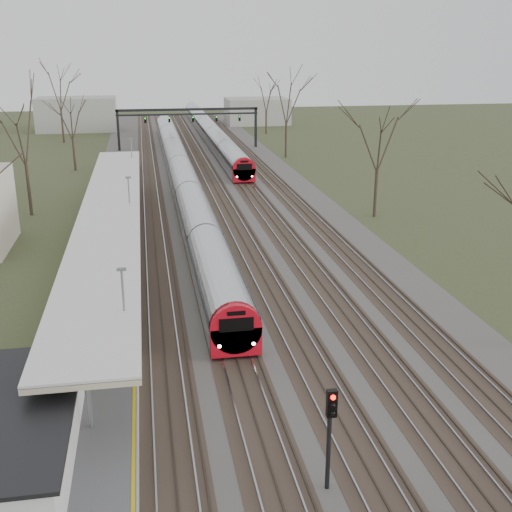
{
  "coord_description": "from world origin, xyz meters",
  "views": [
    {
      "loc": [
        -6.51,
        -12.12,
        15.02
      ],
      "look_at": [
        0.31,
        26.7,
        2.0
      ],
      "focal_mm": 45.0,
      "sensor_mm": 36.0,
      "label": 1
    }
  ],
  "objects_px": {
    "signal_post": "(330,425)",
    "train_near": "(180,169)",
    "passenger": "(117,348)",
    "train_far": "(209,130)"
  },
  "relations": [
    {
      "from": "train_near",
      "to": "signal_post",
      "type": "distance_m",
      "value": 55.1
    },
    {
      "from": "train_far",
      "to": "passenger",
      "type": "height_order",
      "value": "train_far"
    },
    {
      "from": "passenger",
      "to": "signal_post",
      "type": "relative_size",
      "value": 0.45
    },
    {
      "from": "train_near",
      "to": "passenger",
      "type": "height_order",
      "value": "train_near"
    },
    {
      "from": "signal_post",
      "to": "train_near",
      "type": "bearing_deg",
      "value": 91.82
    },
    {
      "from": "passenger",
      "to": "signal_post",
      "type": "distance_m",
      "value": 11.56
    },
    {
      "from": "train_near",
      "to": "passenger",
      "type": "relative_size",
      "value": 49.4
    },
    {
      "from": "train_far",
      "to": "signal_post",
      "type": "height_order",
      "value": "signal_post"
    },
    {
      "from": "train_near",
      "to": "passenger",
      "type": "bearing_deg",
      "value": -96.99
    },
    {
      "from": "train_near",
      "to": "signal_post",
      "type": "bearing_deg",
      "value": -88.18
    }
  ]
}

